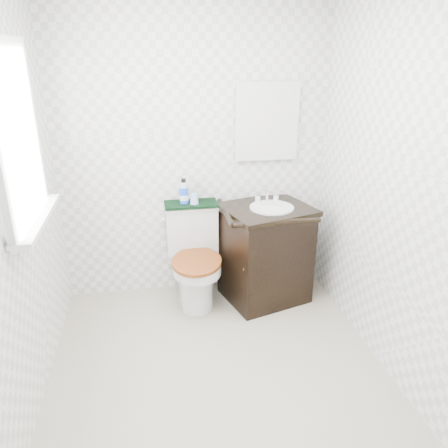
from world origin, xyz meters
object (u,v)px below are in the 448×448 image
object	(u,v)px
trash_bin	(257,288)
mouthwash_bottle	(184,192)
vanity	(266,251)
cup	(194,199)
toilet	(194,262)

from	to	relation	value
trash_bin	mouthwash_bottle	world-z (taller)	mouthwash_bottle
vanity	cup	xyz separation A→B (m)	(-0.57, 0.16, 0.44)
toilet	mouthwash_bottle	bearing A→B (deg)	112.02
vanity	cup	bearing A→B (deg)	164.08
trash_bin	mouthwash_bottle	bearing A→B (deg)	151.59
vanity	toilet	bearing A→B (deg)	173.86
toilet	trash_bin	size ratio (longest dim) A/B	2.82
trash_bin	cup	distance (m)	0.91
mouthwash_bottle	vanity	bearing A→B (deg)	-16.95
toilet	vanity	bearing A→B (deg)	-6.14
mouthwash_bottle	cup	bearing A→B (deg)	-24.00
toilet	mouthwash_bottle	size ratio (longest dim) A/B	4.00
toilet	cup	xyz separation A→B (m)	(0.02, 0.10, 0.52)
trash_bin	cup	world-z (taller)	cup
mouthwash_bottle	cup	world-z (taller)	mouthwash_bottle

